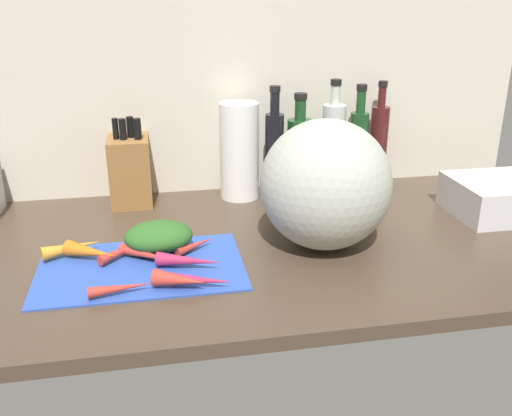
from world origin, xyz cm
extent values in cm
cube|color=#47382B|center=(0.00, 0.00, -1.50)|extent=(170.00, 80.00, 3.00)
cube|color=beige|center=(0.00, 38.50, 30.00)|extent=(170.00, 3.00, 60.00)
cube|color=#2D51B7|center=(-26.81, -10.22, 0.40)|extent=(42.86, 27.27, 0.80)
cone|color=red|center=(-25.13, -8.19, 2.02)|extent=(12.95, 10.94, 2.44)
cone|color=red|center=(-29.93, -4.19, 1.88)|extent=(11.92, 10.85, 2.16)
cone|color=red|center=(-30.52, -21.33, 1.90)|extent=(12.37, 3.81, 2.21)
cone|color=orange|center=(-41.59, -1.94, 2.31)|extent=(12.83, 7.32, 3.03)
cone|color=#B2264C|center=(-16.98, -13.01, 2.31)|extent=(13.78, 7.16, 3.02)
cone|color=orange|center=(-37.21, -5.38, 2.55)|extent=(12.08, 9.18, 3.49)
cone|color=#B2264C|center=(-15.07, -21.44, 2.03)|extent=(12.29, 5.95, 2.47)
cone|color=red|center=(-19.40, -21.43, 2.54)|extent=(10.89, 7.28, 3.49)
cone|color=red|center=(-14.73, -4.53, 1.82)|extent=(9.83, 7.66, 2.04)
ellipsoid|color=#2D6023|center=(-22.75, -3.20, 3.98)|extent=(15.05, 11.58, 6.37)
ellipsoid|color=#B2B7A8|center=(14.31, -5.73, 14.57)|extent=(29.18, 29.08, 29.13)
cube|color=olive|center=(-29.09, 29.99, 9.14)|extent=(10.77, 13.10, 18.27)
cylinder|color=black|center=(-31.92, 29.49, 21.02)|extent=(1.59, 1.59, 5.50)
cylinder|color=black|center=(-30.04, 28.53, 21.02)|extent=(1.88, 1.88, 5.50)
cylinder|color=black|center=(-28.15, 30.68, 21.02)|extent=(1.88, 1.88, 5.50)
cylinder|color=black|center=(-26.27, 28.18, 21.02)|extent=(1.98, 1.98, 5.50)
cylinder|color=white|center=(0.64, 29.50, 13.30)|extent=(10.76, 10.76, 26.61)
cylinder|color=black|center=(10.17, 27.92, 11.74)|extent=(5.11, 5.11, 23.48)
cylinder|color=black|center=(10.17, 27.92, 26.46)|extent=(2.54, 2.54, 5.96)
cylinder|color=black|center=(10.17, 27.92, 30.25)|extent=(2.93, 2.93, 1.60)
cylinder|color=#19421E|center=(17.63, 29.29, 10.68)|extent=(6.94, 6.94, 21.35)
cylinder|color=#19421E|center=(17.63, 29.29, 24.20)|extent=(3.10, 3.10, 5.68)
cylinder|color=black|center=(17.63, 29.29, 27.84)|extent=(3.57, 3.57, 1.60)
cylinder|color=silver|center=(27.32, 28.93, 12.59)|extent=(6.57, 6.57, 25.18)
cylinder|color=silver|center=(27.32, 28.93, 27.87)|extent=(2.62, 2.62, 5.37)
cylinder|color=black|center=(27.32, 28.93, 31.35)|extent=(3.01, 3.01, 1.60)
cylinder|color=#19421E|center=(34.57, 28.29, 11.42)|extent=(5.15, 5.15, 22.84)
cylinder|color=#19421E|center=(34.57, 28.29, 25.96)|extent=(2.54, 2.54, 6.24)
cylinder|color=black|center=(34.57, 28.29, 29.87)|extent=(2.92, 2.92, 1.60)
cylinder|color=#471919|center=(41.92, 31.30, 11.84)|extent=(5.23, 5.23, 23.67)
cylinder|color=#471919|center=(41.92, 31.30, 26.51)|extent=(2.24, 2.24, 5.68)
cylinder|color=black|center=(41.92, 31.30, 30.15)|extent=(2.58, 2.58, 1.60)
cube|color=silver|center=(64.43, 4.10, 4.59)|extent=(23.20, 21.21, 9.19)
camera|label=1|loc=(-22.66, -118.63, 55.04)|focal=39.51mm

